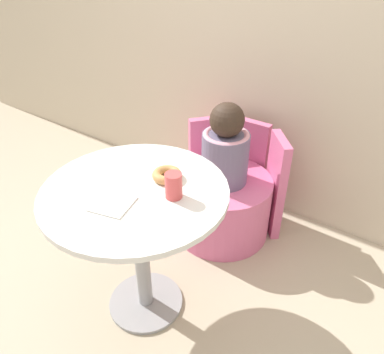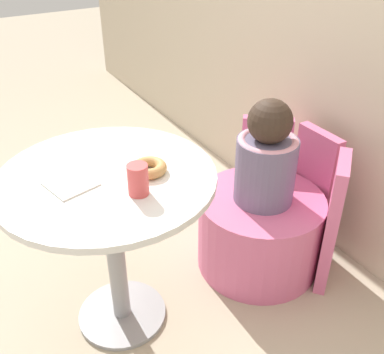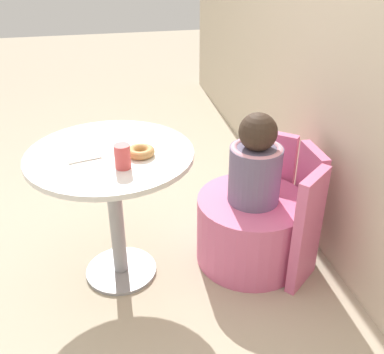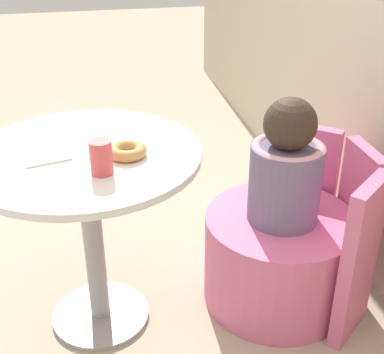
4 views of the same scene
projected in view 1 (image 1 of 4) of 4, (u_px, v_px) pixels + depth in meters
The scene contains 9 objects.
ground_plane at pixel (144, 299), 1.89m from camera, with size 12.00×12.00×0.00m, color #B7A88E.
back_wall at pixel (266, 11), 2.01m from camera, with size 6.00×0.06×2.40m.
round_table at pixel (138, 218), 1.57m from camera, with size 0.76×0.76×0.70m.
tub_chair at pixel (222, 206), 2.24m from camera, with size 0.57×0.57×0.37m.
booth_backrest at pixel (242, 171), 2.33m from camera, with size 0.67×0.24×0.62m.
child_figure at pixel (226, 148), 2.02m from camera, with size 0.26×0.26×0.47m.
donut at pixel (167, 175), 1.55m from camera, with size 0.12×0.12×0.04m.
cup at pixel (174, 186), 1.42m from camera, with size 0.07×0.07×0.10m.
paper_napkin at pixel (113, 204), 1.41m from camera, with size 0.17×0.17×0.01m.
Camera 1 is at (0.91, -0.88, 1.56)m, focal length 35.00 mm.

